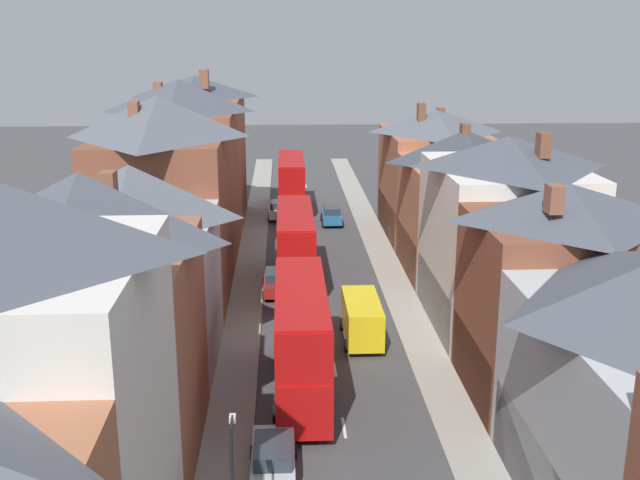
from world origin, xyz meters
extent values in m
cube|color=gray|center=(-5.10, 38.00, 0.07)|extent=(2.20, 104.00, 0.14)
cube|color=gray|center=(5.10, 38.00, 0.07)|extent=(2.20, 104.00, 0.14)
cube|color=silver|center=(0.00, 18.00, 0.01)|extent=(0.14, 1.80, 0.01)
cube|color=silver|center=(0.00, 24.00, 0.01)|extent=(0.14, 1.80, 0.01)
cube|color=silver|center=(0.00, 30.00, 0.01)|extent=(0.14, 1.80, 0.01)
cube|color=silver|center=(0.00, 36.00, 0.01)|extent=(0.14, 1.80, 0.01)
cube|color=silver|center=(0.00, 42.00, 0.01)|extent=(0.14, 1.80, 0.01)
cube|color=silver|center=(0.00, 48.00, 0.01)|extent=(0.14, 1.80, 0.01)
cube|color=silver|center=(0.00, 54.00, 0.01)|extent=(0.14, 1.80, 0.01)
cube|color=silver|center=(0.00, 60.00, 0.01)|extent=(0.14, 1.80, 0.01)
cube|color=silver|center=(0.00, 66.00, 0.01)|extent=(0.14, 1.80, 0.01)
cube|color=silver|center=(0.00, 72.00, 0.01)|extent=(0.14, 1.80, 0.01)
cube|color=silver|center=(0.00, 78.00, 0.01)|extent=(0.14, 1.80, 0.01)
cube|color=silver|center=(0.00, 84.00, 0.01)|extent=(0.14, 1.80, 0.01)
cube|color=silver|center=(-10.20, 7.19, 5.71)|extent=(8.00, 8.58, 11.43)
cube|color=brown|center=(-10.20, 16.12, 4.57)|extent=(8.00, 9.29, 9.13)
cube|color=olive|center=(-6.26, 16.12, 1.60)|extent=(0.12, 8.54, 3.20)
pyramid|color=#474C56|center=(-10.20, 16.12, 10.57)|extent=(8.00, 9.29, 2.87)
cube|color=brown|center=(-9.60, 18.22, 11.09)|extent=(0.60, 0.90, 1.04)
cube|color=#ADB2B7|center=(-10.20, 25.20, 3.95)|extent=(8.00, 8.87, 7.91)
cube|color=olive|center=(-6.26, 25.20, 1.60)|extent=(0.12, 8.16, 3.20)
pyramid|color=#565B66|center=(-10.20, 25.20, 9.30)|extent=(8.00, 8.87, 2.77)
cube|color=brown|center=(-10.40, 25.54, 9.80)|extent=(0.60, 0.90, 1.01)
cube|color=brown|center=(-10.20, 34.90, 5.37)|extent=(8.00, 10.54, 10.74)
cube|color=olive|center=(-6.26, 34.90, 1.60)|extent=(0.12, 9.70, 3.20)
pyramid|color=#565B66|center=(-10.20, 34.90, 12.00)|extent=(8.00, 10.54, 2.53)
cube|color=brown|center=(-11.43, 33.85, 12.51)|extent=(0.60, 0.90, 1.01)
cube|color=brown|center=(-10.20, 44.72, 5.63)|extent=(8.00, 9.08, 11.26)
cube|color=black|center=(-6.26, 44.72, 1.60)|extent=(0.12, 8.36, 3.20)
pyramid|color=#474C56|center=(-10.20, 44.72, 12.45)|extent=(8.00, 9.08, 2.39)
cube|color=brown|center=(-11.73, 44.95, 12.94)|extent=(0.60, 0.90, 0.96)
cube|color=#935138|center=(-10.20, 55.23, 5.75)|extent=(8.00, 11.95, 11.50)
cube|color=#1E5133|center=(-6.26, 55.23, 1.60)|extent=(0.12, 10.99, 3.20)
pyramid|color=#474C56|center=(-10.20, 55.23, 12.41)|extent=(8.00, 11.95, 1.82)
cube|color=brown|center=(-9.80, 58.23, 13.04)|extent=(0.60, 0.90, 1.27)
cube|color=brown|center=(-8.97, 52.14, 13.18)|extent=(0.60, 0.90, 1.55)
cube|color=brown|center=(10.20, 20.51, 4.40)|extent=(8.00, 7.81, 8.79)
cube|color=olive|center=(6.26, 20.51, 1.60)|extent=(0.12, 7.18, 3.20)
pyramid|color=#474C56|center=(10.20, 20.51, 9.64)|extent=(8.00, 7.81, 1.70)
cube|color=brown|center=(8.82, 18.49, 10.23)|extent=(0.60, 0.90, 1.19)
cube|color=silver|center=(10.20, 29.76, 4.83)|extent=(8.00, 10.71, 9.65)
cube|color=maroon|center=(6.26, 29.76, 1.60)|extent=(0.12, 9.85, 3.20)
pyramid|color=#474C56|center=(10.20, 29.76, 10.50)|extent=(8.00, 10.71, 1.69)
cube|color=brown|center=(11.37, 27.49, 11.16)|extent=(0.60, 0.90, 1.32)
cube|color=#B2704C|center=(10.20, 39.90, 4.07)|extent=(8.00, 9.56, 8.13)
cube|color=#1E5133|center=(6.26, 39.90, 1.60)|extent=(0.12, 8.79, 3.20)
pyramid|color=#383D47|center=(10.20, 39.90, 9.26)|extent=(8.00, 9.56, 2.26)
cube|color=brown|center=(10.14, 39.86, 10.05)|extent=(0.60, 0.90, 1.58)
cube|color=#A36042|center=(10.20, 50.40, 4.47)|extent=(8.00, 11.45, 8.94)
cube|color=#1E5133|center=(6.26, 50.40, 1.60)|extent=(0.12, 10.54, 3.20)
pyramid|color=#565B66|center=(10.20, 50.40, 9.87)|extent=(8.00, 11.45, 1.88)
cube|color=brown|center=(10.62, 50.51, 10.38)|extent=(0.60, 0.90, 1.01)
cube|color=brown|center=(8.76, 49.28, 10.64)|extent=(0.60, 0.90, 1.52)
cube|color=#B70F0F|center=(-1.80, 37.44, 1.65)|extent=(2.44, 10.80, 2.50)
cube|color=#B70F0F|center=(-1.80, 37.44, 4.05)|extent=(2.44, 10.58, 2.30)
cube|color=#B70F0F|center=(-1.80, 37.44, 5.25)|extent=(2.39, 10.37, 0.10)
cube|color=#28333D|center=(-1.80, 42.79, 1.85)|extent=(2.20, 0.10, 1.20)
cube|color=#28333D|center=(-1.80, 42.79, 4.15)|extent=(2.20, 0.10, 1.10)
cube|color=#28333D|center=(-2.99, 37.44, 1.90)|extent=(0.06, 9.18, 0.90)
cube|color=#28333D|center=(-2.99, 37.44, 4.15)|extent=(0.06, 9.18, 0.90)
cube|color=yellow|center=(-1.80, 42.79, 4.95)|extent=(1.34, 0.08, 0.32)
cylinder|color=black|center=(-3.02, 40.79, 0.50)|extent=(0.30, 1.00, 1.00)
cylinder|color=black|center=(-0.58, 40.79, 0.50)|extent=(0.30, 1.00, 1.00)
cylinder|color=black|center=(-3.02, 34.47, 0.50)|extent=(0.30, 1.00, 1.00)
cylinder|color=black|center=(-0.58, 34.47, 0.50)|extent=(0.30, 1.00, 1.00)
cube|color=#B70F0F|center=(-1.80, 59.55, 1.65)|extent=(2.44, 10.80, 2.50)
cube|color=#B70F0F|center=(-1.80, 59.55, 4.05)|extent=(2.44, 10.58, 2.30)
cube|color=#B70F0F|center=(-1.80, 59.55, 5.25)|extent=(2.39, 10.37, 0.10)
cube|color=#28333D|center=(-1.80, 64.90, 1.85)|extent=(2.20, 0.10, 1.20)
cube|color=#28333D|center=(-1.80, 64.90, 4.15)|extent=(2.20, 0.10, 1.10)
cube|color=#28333D|center=(-2.99, 59.55, 1.90)|extent=(0.06, 9.18, 0.90)
cube|color=#28333D|center=(-2.99, 59.55, 4.15)|extent=(0.06, 9.18, 0.90)
cube|color=yellow|center=(-1.80, 64.90, 4.95)|extent=(1.34, 0.08, 0.32)
cylinder|color=black|center=(-3.02, 62.90, 0.50)|extent=(0.30, 1.00, 1.00)
cylinder|color=black|center=(-0.58, 62.90, 0.50)|extent=(0.30, 1.00, 1.00)
cylinder|color=black|center=(-3.02, 56.58, 0.50)|extent=(0.30, 1.00, 1.00)
cylinder|color=black|center=(-0.58, 56.58, 0.50)|extent=(0.30, 1.00, 1.00)
cube|color=#B70F0F|center=(-1.80, 21.67, 1.65)|extent=(2.44, 10.80, 2.50)
cube|color=#B70F0F|center=(-1.80, 21.67, 4.05)|extent=(2.44, 10.58, 2.30)
cube|color=#B70F0F|center=(-1.80, 21.67, 5.25)|extent=(2.39, 10.37, 0.10)
cube|color=#28333D|center=(-1.80, 27.02, 1.85)|extent=(2.20, 0.10, 1.20)
cube|color=#28333D|center=(-1.80, 27.02, 4.15)|extent=(2.20, 0.10, 1.10)
cube|color=#28333D|center=(-2.99, 21.67, 1.90)|extent=(0.06, 9.18, 0.90)
cube|color=#28333D|center=(-2.99, 21.67, 4.15)|extent=(0.06, 9.18, 0.90)
cube|color=yellow|center=(-1.80, 27.02, 4.95)|extent=(1.34, 0.08, 0.32)
cylinder|color=black|center=(-3.02, 25.02, 0.50)|extent=(0.30, 1.00, 1.00)
cylinder|color=black|center=(-0.58, 25.02, 0.50)|extent=(0.30, 1.00, 1.00)
cylinder|color=black|center=(-3.02, 18.70, 0.50)|extent=(0.30, 1.00, 1.00)
cylinder|color=black|center=(-0.58, 18.70, 0.50)|extent=(0.30, 1.00, 1.00)
cube|color=maroon|center=(-3.10, 35.98, 0.68)|extent=(1.70, 4.24, 0.74)
cube|color=#28333D|center=(-3.10, 35.77, 1.35)|extent=(1.46, 2.12, 0.60)
cylinder|color=black|center=(-3.95, 37.29, 0.31)|extent=(0.20, 0.62, 0.62)
cylinder|color=black|center=(-2.25, 37.29, 0.31)|extent=(0.20, 0.62, 0.62)
cylinder|color=black|center=(-3.95, 34.67, 0.31)|extent=(0.20, 0.62, 0.62)
cylinder|color=black|center=(-2.25, 34.67, 0.31)|extent=(0.20, 0.62, 0.62)
cube|color=#236093|center=(1.80, 54.53, 0.68)|extent=(1.70, 3.93, 0.73)
cube|color=#28333D|center=(1.80, 54.33, 1.34)|extent=(1.46, 1.96, 0.60)
cylinder|color=black|center=(0.95, 55.75, 0.31)|extent=(0.20, 0.62, 0.62)
cylinder|color=black|center=(2.65, 55.75, 0.31)|extent=(0.20, 0.62, 0.62)
cylinder|color=black|center=(0.95, 53.31, 0.31)|extent=(0.20, 0.62, 0.62)
cylinder|color=black|center=(2.65, 53.31, 0.31)|extent=(0.20, 0.62, 0.62)
cube|color=silver|center=(-3.10, 56.98, 0.69)|extent=(1.70, 4.09, 0.76)
cube|color=#28333D|center=(-3.10, 56.78, 1.37)|extent=(1.46, 2.04, 0.60)
cylinder|color=black|center=(-3.95, 58.25, 0.31)|extent=(0.20, 0.62, 0.62)
cylinder|color=black|center=(-2.25, 58.25, 0.31)|extent=(0.20, 0.62, 0.62)
cylinder|color=black|center=(-3.95, 55.72, 0.31)|extent=(0.20, 0.62, 0.62)
cylinder|color=black|center=(-2.25, 55.72, 0.31)|extent=(0.20, 0.62, 0.62)
cube|color=#144728|center=(-1.80, 69.17, 0.65)|extent=(1.70, 3.81, 0.67)
cube|color=#28333D|center=(-1.80, 68.98, 1.28)|extent=(1.46, 1.90, 0.60)
cylinder|color=black|center=(-2.65, 70.35, 0.31)|extent=(0.20, 0.62, 0.62)
cylinder|color=black|center=(-0.95, 70.35, 0.31)|extent=(0.20, 0.62, 0.62)
cylinder|color=black|center=(-2.65, 67.99, 0.31)|extent=(0.20, 0.62, 0.62)
cylinder|color=black|center=(-0.95, 67.99, 0.31)|extent=(0.20, 0.62, 0.62)
cube|color=#B7BABF|center=(-3.10, 14.24, 0.70)|extent=(1.70, 4.52, 0.78)
cube|color=#28333D|center=(-3.10, 14.01, 1.39)|extent=(1.46, 2.26, 0.60)
cylinder|color=black|center=(-3.95, 15.64, 0.31)|extent=(0.20, 0.62, 0.62)
cylinder|color=black|center=(-2.25, 15.64, 0.31)|extent=(0.20, 0.62, 0.62)
cube|color=yellow|center=(1.80, 27.77, 1.36)|extent=(1.96, 5.20, 2.10)
cube|color=#28333D|center=(1.80, 30.32, 1.66)|extent=(1.76, 0.10, 0.90)
cylinder|color=black|center=(0.82, 29.33, 0.36)|extent=(0.24, 0.72, 0.72)
cylinder|color=black|center=(2.78, 29.33, 0.36)|extent=(0.24, 0.72, 0.72)
cylinder|color=black|center=(0.82, 26.21, 0.36)|extent=(0.24, 0.72, 0.72)
cylinder|color=black|center=(2.78, 26.21, 0.36)|extent=(0.24, 0.72, 0.72)
cylinder|color=black|center=(-4.25, 9.02, 5.40)|extent=(0.08, 0.90, 0.08)
cube|color=beige|center=(-4.25, 9.47, 5.32)|extent=(0.20, 0.32, 0.20)
camera|label=1|loc=(-2.55, -11.72, 17.04)|focal=42.00mm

